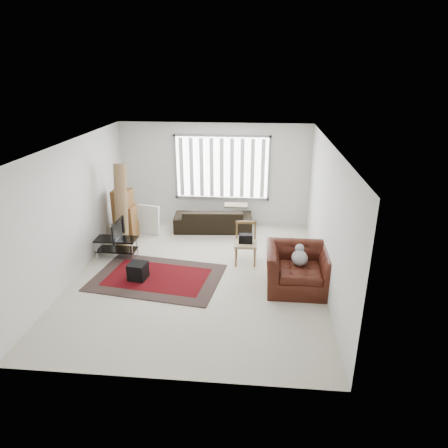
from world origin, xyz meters
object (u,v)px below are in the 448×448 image
object	(u,v)px
armchair	(299,266)
moving_boxes	(125,217)
sofa	(213,216)
side_chair	(246,241)
tv_stand	(117,244)

from	to	relation	value
armchair	moving_boxes	bearing A→B (deg)	154.94
sofa	side_chair	size ratio (longest dim) A/B	2.26
tv_stand	armchair	size ratio (longest dim) A/B	0.71
sofa	armchair	world-z (taller)	armchair
moving_boxes	sofa	bearing A→B (deg)	22.14
moving_boxes	side_chair	size ratio (longest dim) A/B	1.43
sofa	armchair	distance (m)	3.43
side_chair	armchair	world-z (taller)	armchair
tv_stand	side_chair	size ratio (longest dim) A/B	1.02
sofa	armchair	size ratio (longest dim) A/B	1.57
armchair	side_chair	bearing A→B (deg)	137.25
tv_stand	side_chair	bearing A→B (deg)	0.48
moving_boxes	side_chair	distance (m)	3.14
sofa	side_chair	distance (m)	2.01
sofa	side_chair	world-z (taller)	side_chair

